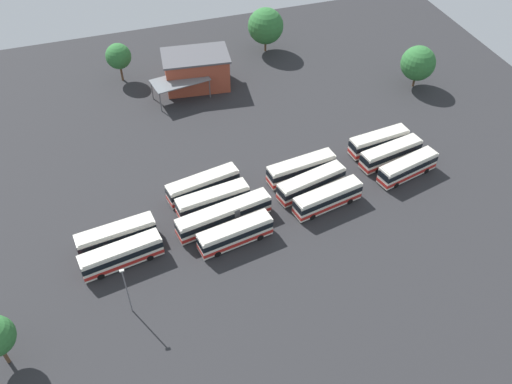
{
  "coord_description": "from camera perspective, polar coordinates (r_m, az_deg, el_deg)",
  "views": [
    {
      "loc": [
        20.07,
        57.29,
        59.64
      ],
      "look_at": [
        0.98,
        -0.67,
        1.5
      ],
      "focal_mm": 38.61,
      "sensor_mm": 36.0,
      "label": 1
    }
  ],
  "objects": [
    {
      "name": "bus_row1_slot2",
      "position": [
        85.69,
        5.74,
        0.91
      ],
      "size": [
        11.63,
        5.04,
        3.44
      ],
      "color": "silver",
      "rests_on": "ground_plane"
    },
    {
      "name": "depot_building",
      "position": [
        109.54,
        -6.2,
        12.45
      ],
      "size": [
        13.53,
        9.53,
        6.73
      ],
      "color": "#99422D",
      "rests_on": "ground_plane"
    },
    {
      "name": "bus_row2_slot2",
      "position": [
        80.45,
        -3.31,
        -2.43
      ],
      "size": [
        14.7,
        5.04,
        3.44
      ],
      "color": "silver",
      "rests_on": "ground_plane"
    },
    {
      "name": "tree_northeast",
      "position": [
        112.74,
        -14.07,
        13.48
      ],
      "size": [
        4.95,
        4.95,
        7.81
      ],
      "color": "brown",
      "rests_on": "ground_plane"
    },
    {
      "name": "bus_row3_slot1",
      "position": [
        80.05,
        -14.27,
        -4.41
      ],
      "size": [
        11.35,
        3.93,
        3.44
      ],
      "color": "silver",
      "rests_on": "ground_plane"
    },
    {
      "name": "tree_north_edge",
      "position": [
        119.64,
        1.0,
        16.82
      ],
      "size": [
        7.46,
        7.46,
        9.47
      ],
      "color": "brown",
      "rests_on": "ground_plane"
    },
    {
      "name": "bus_row0_slot2",
      "position": [
        93.36,
        13.79,
        3.88
      ],
      "size": [
        11.21,
        4.47,
        3.44
      ],
      "color": "silver",
      "rests_on": "ground_plane"
    },
    {
      "name": "bus_row3_slot2",
      "position": [
        77.53,
        -13.77,
        -6.34
      ],
      "size": [
        11.53,
        4.38,
        3.44
      ],
      "color": "silver",
      "rests_on": "ground_plane"
    },
    {
      "name": "tree_west_edge",
      "position": [
        112.13,
        16.44,
        12.68
      ],
      "size": [
        6.62,
        6.62,
        8.4
      ],
      "color": "brown",
      "rests_on": "ground_plane"
    },
    {
      "name": "ground_plane",
      "position": [
        85.1,
        0.77,
        -0.89
      ],
      "size": [
        123.38,
        123.38,
        0.0
      ],
      "primitive_type": "plane",
      "color": "#28282B"
    },
    {
      "name": "bus_row0_slot3",
      "position": [
        91.31,
        15.44,
        2.46
      ],
      "size": [
        10.82,
        4.95,
        3.44
      ],
      "color": "silver",
      "rests_on": "ground_plane"
    },
    {
      "name": "bus_row2_slot3",
      "position": [
        77.91,
        -2.17,
        -4.34
      ],
      "size": [
        11.17,
        4.31,
        3.44
      ],
      "color": "silver",
      "rests_on": "ground_plane"
    },
    {
      "name": "lamp_post_mid_lot",
      "position": [
        70.17,
        -13.25,
        -9.79
      ],
      "size": [
        0.56,
        0.28,
        8.33
      ],
      "color": "slate",
      "rests_on": "ground_plane"
    },
    {
      "name": "bus_row1_slot3",
      "position": [
        83.58,
        7.43,
        -0.62
      ],
      "size": [
        11.31,
        4.6,
        3.44
      ],
      "color": "silver",
      "rests_on": "ground_plane"
    },
    {
      "name": "bus_row0_slot1",
      "position": [
        95.43,
        12.59,
        5.12
      ],
      "size": [
        10.66,
        3.7,
        3.44
      ],
      "color": "silver",
      "rests_on": "ground_plane"
    },
    {
      "name": "bus_row2_slot1",
      "position": [
        82.79,
        -4.5,
        -0.85
      ],
      "size": [
        11.39,
        4.03,
        3.44
      ],
      "color": "silver",
      "rests_on": "ground_plane"
    },
    {
      "name": "bus_row2_slot0",
      "position": [
        85.34,
        -5.51,
        0.72
      ],
      "size": [
        11.76,
        4.68,
        3.44
      ],
      "color": "silver",
      "rests_on": "ground_plane"
    },
    {
      "name": "bus_row1_slot1",
      "position": [
        88.15,
        4.7,
        2.45
      ],
      "size": [
        11.56,
        3.99,
        3.44
      ],
      "color": "silver",
      "rests_on": "ground_plane"
    },
    {
      "name": "maintenance_shelter",
      "position": [
        105.79,
        -7.88,
        11.36
      ],
      "size": [
        11.2,
        6.81,
        4.08
      ],
      "color": "slate",
      "rests_on": "ground_plane"
    }
  ]
}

